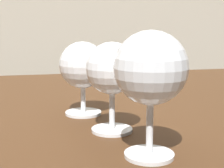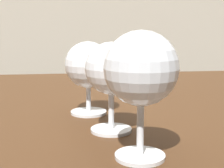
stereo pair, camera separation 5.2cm
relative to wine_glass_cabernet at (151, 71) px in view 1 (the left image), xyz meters
name	(u,v)px [view 1 (the left image)]	position (x,y,z in m)	size (l,w,h in m)	color
dining_table	(60,139)	(-0.09, 0.34, -0.19)	(1.39, 0.90, 0.72)	#472B16
wine_glass_cabernet	(151,71)	(0.00, 0.00, 0.00)	(0.09, 0.09, 0.16)	white
wine_glass_amber	(112,71)	(-0.02, 0.11, -0.01)	(0.08, 0.08, 0.14)	white
wine_glass_rose	(83,66)	(-0.05, 0.23, -0.02)	(0.09, 0.09, 0.14)	white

